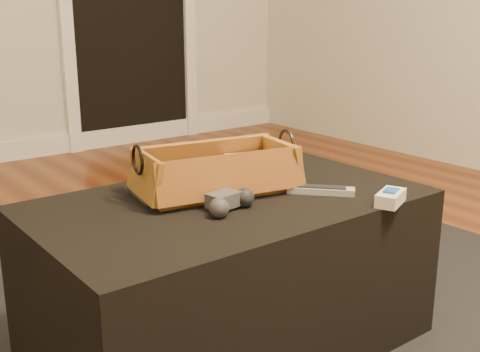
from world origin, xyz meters
TOP-DOWN VIEW (x-y plane):
  - area_rug at (0.25, 0.18)m, footprint 2.60×2.00m
  - ottoman at (0.25, 0.23)m, footprint 1.00×0.60m
  - tv_remote at (0.23, 0.29)m, footprint 0.23×0.07m
  - cloth_bundle at (0.37, 0.31)m, footprint 0.14×0.12m
  - wicker_basket at (0.25, 0.30)m, footprint 0.46×0.30m
  - game_controller at (0.19, 0.15)m, footprint 0.15×0.10m
  - silver_remote at (0.46, 0.12)m, footprint 0.15×0.16m
  - cream_gadget at (0.54, -0.05)m, footprint 0.12×0.09m

SIDE VIEW (x-z plane):
  - area_rug at x=0.25m, z-range 0.00..0.01m
  - ottoman at x=0.25m, z-range 0.01..0.43m
  - silver_remote at x=0.46m, z-range 0.43..0.45m
  - cream_gadget at x=0.54m, z-range 0.43..0.47m
  - game_controller at x=0.19m, z-range 0.43..0.48m
  - tv_remote at x=0.23m, z-range 0.45..0.47m
  - cloth_bundle at x=0.37m, z-range 0.45..0.51m
  - wicker_basket at x=0.25m, z-range 0.41..0.56m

